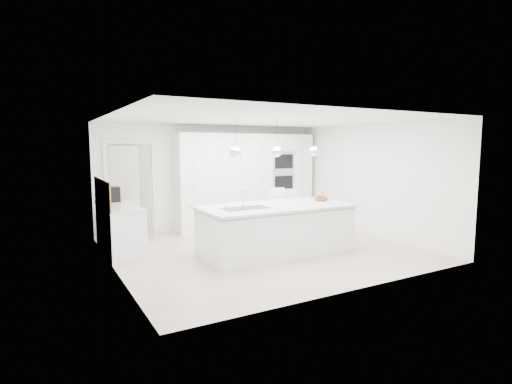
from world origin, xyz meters
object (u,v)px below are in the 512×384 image
island_base (276,230)px  espresso_machine (114,194)px  fruit_bowl (321,199)px  bar_stool_left (280,215)px  bar_stool_right (294,214)px

island_base → espresso_machine: bearing=140.9°
fruit_bowl → island_base: bearing=-173.1°
espresso_machine → bar_stool_left: size_ratio=0.27×
fruit_bowl → bar_stool_right: (-0.15, 0.74, -0.41)m
espresso_machine → bar_stool_right: bearing=-23.6°
espresso_machine → bar_stool_left: espresso_machine is taller
fruit_bowl → bar_stool_left: bearing=128.8°
fruit_bowl → bar_stool_left: size_ratio=0.27×
island_base → fruit_bowl: (1.15, 0.14, 0.51)m
bar_stool_right → bar_stool_left: bearing=-169.2°
fruit_bowl → espresso_machine: (-3.68, 1.92, 0.11)m
espresso_machine → bar_stool_left: 3.41m
espresso_machine → bar_stool_right: 3.76m
island_base → bar_stool_left: size_ratio=2.53×
island_base → bar_stool_left: 1.03m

